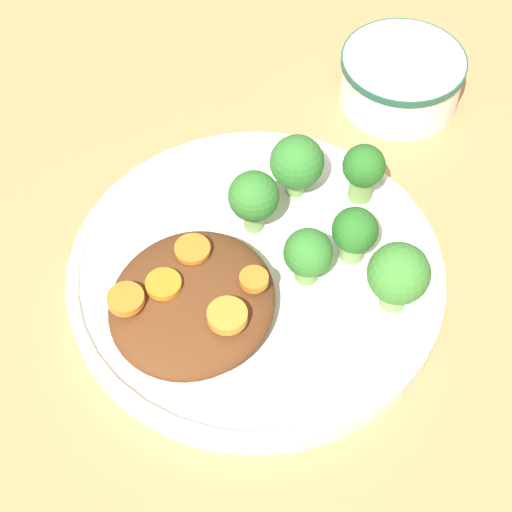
# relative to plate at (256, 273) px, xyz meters

# --- Properties ---
(ground_plane) EXTENTS (4.00, 4.00, 0.00)m
(ground_plane) POSITION_rel_plate_xyz_m (0.00, 0.00, -0.01)
(ground_plane) COLOR tan
(plate) EXTENTS (0.27, 0.27, 0.02)m
(plate) POSITION_rel_plate_xyz_m (0.00, 0.00, 0.00)
(plate) COLOR white
(plate) RESTS_ON ground_plane
(dip_bowl) EXTENTS (0.11, 0.11, 0.05)m
(dip_bowl) POSITION_rel_plate_xyz_m (-0.23, 0.04, 0.01)
(dip_bowl) COLOR white
(dip_bowl) RESTS_ON ground_plane
(stew_mound) EXTENTS (0.12, 0.11, 0.03)m
(stew_mound) POSITION_rel_plate_xyz_m (0.05, -0.02, 0.02)
(stew_mound) COLOR #5B3319
(stew_mound) RESTS_ON plate
(broccoli_floret_0) EXTENTS (0.03, 0.03, 0.05)m
(broccoli_floret_0) POSITION_rel_plate_xyz_m (-0.04, 0.06, 0.03)
(broccoli_floret_0) COLOR #7FA85B
(broccoli_floret_0) RESTS_ON plate
(broccoli_floret_1) EXTENTS (0.04, 0.04, 0.05)m
(broccoli_floret_1) POSITION_rel_plate_xyz_m (-0.04, -0.02, 0.04)
(broccoli_floret_1) COLOR #7FA85B
(broccoli_floret_1) RESTS_ON plate
(broccoli_floret_2) EXTENTS (0.04, 0.04, 0.05)m
(broccoli_floret_2) POSITION_rel_plate_xyz_m (-0.08, -0.00, 0.04)
(broccoli_floret_2) COLOR #759E51
(broccoli_floret_2) RESTS_ON plate
(broccoli_floret_3) EXTENTS (0.03, 0.03, 0.05)m
(broccoli_floret_3) POSITION_rel_plate_xyz_m (-0.09, 0.05, 0.04)
(broccoli_floret_3) COLOR #759E51
(broccoli_floret_3) RESTS_ON plate
(broccoli_floret_4) EXTENTS (0.04, 0.04, 0.06)m
(broccoli_floret_4) POSITION_rel_plate_xyz_m (-0.01, 0.10, 0.04)
(broccoli_floret_4) COLOR #7FA85B
(broccoli_floret_4) RESTS_ON plate
(broccoli_floret_5) EXTENTS (0.03, 0.03, 0.05)m
(broccoli_floret_5) POSITION_rel_plate_xyz_m (-0.01, 0.04, 0.03)
(broccoli_floret_5) COLOR #759E51
(broccoli_floret_5) RESTS_ON plate
(carrot_slice_0) EXTENTS (0.03, 0.03, 0.01)m
(carrot_slice_0) POSITION_rel_plate_xyz_m (0.06, 0.01, 0.04)
(carrot_slice_0) COLOR orange
(carrot_slice_0) RESTS_ON stew_mound
(carrot_slice_1) EXTENTS (0.02, 0.02, 0.00)m
(carrot_slice_1) POSITION_rel_plate_xyz_m (0.06, -0.04, 0.04)
(carrot_slice_1) COLOR orange
(carrot_slice_1) RESTS_ON stew_mound
(carrot_slice_2) EXTENTS (0.02, 0.02, 0.01)m
(carrot_slice_2) POSITION_rel_plate_xyz_m (0.03, 0.01, 0.04)
(carrot_slice_2) COLOR orange
(carrot_slice_2) RESTS_ON stew_mound
(carrot_slice_3) EXTENTS (0.02, 0.02, 0.01)m
(carrot_slice_3) POSITION_rel_plate_xyz_m (0.08, -0.06, 0.04)
(carrot_slice_3) COLOR orange
(carrot_slice_3) RESTS_ON stew_mound
(carrot_slice_4) EXTENTS (0.02, 0.02, 0.00)m
(carrot_slice_4) POSITION_rel_plate_xyz_m (0.02, -0.04, 0.04)
(carrot_slice_4) COLOR orange
(carrot_slice_4) RESTS_ON stew_mound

